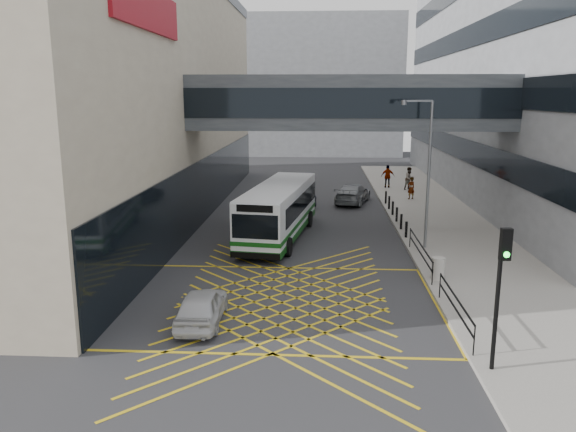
% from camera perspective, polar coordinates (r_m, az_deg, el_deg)
% --- Properties ---
extents(ground, '(120.00, 120.00, 0.00)m').
position_cam_1_polar(ground, '(22.15, -0.60, -8.80)').
color(ground, '#333335').
extents(building_whsmith, '(24.17, 42.00, 16.00)m').
position_cam_1_polar(building_whsmith, '(41.44, -25.14, 11.18)').
color(building_whsmith, '#B9A98F').
rests_on(building_whsmith, ground).
extents(building_far, '(28.00, 16.00, 18.00)m').
position_cam_1_polar(building_far, '(80.70, 0.87, 12.99)').
color(building_far, gray).
rests_on(building_far, ground).
extents(skybridge, '(20.00, 4.10, 3.00)m').
position_cam_1_polar(skybridge, '(32.66, 6.19, 11.38)').
color(skybridge, '#41464B').
rests_on(skybridge, ground).
extents(pavement, '(6.00, 54.00, 0.16)m').
position_cam_1_polar(pavement, '(37.26, 14.95, -0.37)').
color(pavement, gray).
rests_on(pavement, ground).
extents(box_junction, '(12.00, 9.00, 0.01)m').
position_cam_1_polar(box_junction, '(22.15, -0.60, -8.79)').
color(box_junction, gold).
rests_on(box_junction, ground).
extents(bus, '(3.97, 11.00, 3.02)m').
position_cam_1_polar(bus, '(31.51, -0.87, 0.65)').
color(bus, silver).
rests_on(bus, ground).
extents(car_white, '(1.74, 4.08, 1.29)m').
position_cam_1_polar(car_white, '(20.30, -8.77, -9.01)').
color(car_white, silver).
rests_on(car_white, ground).
extents(car_dark, '(2.66, 4.65, 1.37)m').
position_cam_1_polar(car_dark, '(41.09, 1.30, 2.05)').
color(car_dark, black).
rests_on(car_dark, ground).
extents(car_silver, '(3.27, 5.29, 1.53)m').
position_cam_1_polar(car_silver, '(42.12, 6.59, 2.34)').
color(car_silver, gray).
rests_on(car_silver, ground).
extents(traffic_light, '(0.32, 0.50, 4.25)m').
position_cam_1_polar(traffic_light, '(16.77, 20.81, -6.02)').
color(traffic_light, black).
rests_on(traffic_light, pavement).
extents(street_lamp, '(1.70, 0.62, 7.53)m').
position_cam_1_polar(street_lamp, '(29.26, 13.84, 5.02)').
color(street_lamp, slate).
rests_on(street_lamp, pavement).
extents(litter_bin, '(0.56, 0.56, 0.97)m').
position_cam_1_polar(litter_bin, '(25.02, 15.00, -5.17)').
color(litter_bin, '#ADA89E').
rests_on(litter_bin, pavement).
extents(kerb_railings, '(0.05, 12.54, 1.00)m').
position_cam_1_polar(kerb_railings, '(23.96, 14.60, -5.33)').
color(kerb_railings, black).
rests_on(kerb_railings, pavement).
extents(bollards, '(0.14, 10.14, 0.90)m').
position_cam_1_polar(bollards, '(36.69, 10.79, 0.48)').
color(bollards, black).
rests_on(bollards, pavement).
extents(pedestrian_a, '(0.81, 0.73, 1.68)m').
position_cam_1_polar(pedestrian_a, '(43.59, 12.39, 2.78)').
color(pedestrian_a, gray).
rests_on(pedestrian_a, pavement).
extents(pedestrian_b, '(1.06, 0.93, 1.88)m').
position_cam_1_polar(pedestrian_b, '(47.91, 12.24, 3.74)').
color(pedestrian_b, gray).
rests_on(pedestrian_b, pavement).
extents(pedestrian_c, '(1.15, 0.58, 1.93)m').
position_cam_1_polar(pedestrian_c, '(48.63, 10.10, 3.98)').
color(pedestrian_c, gray).
rests_on(pedestrian_c, pavement).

